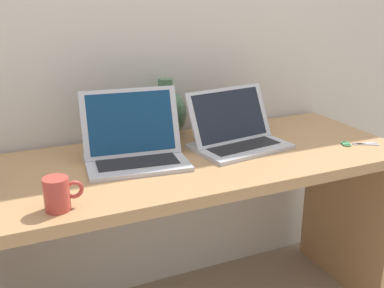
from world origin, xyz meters
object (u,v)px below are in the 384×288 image
at_px(green_vase, 166,113).
at_px(scissors, 353,144).
at_px(laptop_right, 235,132).
at_px(coffee_mug, 58,194).
at_px(laptop_left, 134,143).

height_order(green_vase, scissors, green_vase).
xyz_separation_m(laptop_right, green_vase, (-0.21, 0.22, 0.05)).
distance_m(coffee_mug, scissors, 1.16).
height_order(laptop_left, laptop_right, laptop_left).
bearing_deg(scissors, green_vase, 148.16).
bearing_deg(laptop_right, scissors, -22.43).
relative_size(coffee_mug, scissors, 0.76).
bearing_deg(laptop_right, green_vase, 133.25).
distance_m(laptop_right, coffee_mug, 0.77).
height_order(coffee_mug, scissors, coffee_mug).
xyz_separation_m(green_vase, scissors, (0.64, -0.40, -0.10)).
bearing_deg(laptop_right, laptop_left, 179.25).
relative_size(green_vase, coffee_mug, 2.19).
bearing_deg(green_vase, coffee_mug, -136.11).
bearing_deg(laptop_left, green_vase, 46.00).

